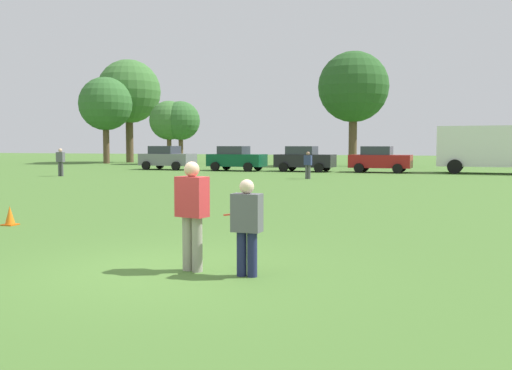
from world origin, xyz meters
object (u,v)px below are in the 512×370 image
object	(u,v)px
player_defender	(247,222)
parked_car_mid_right	(380,159)
player_thrower	(192,210)
parked_car_mid_left	(236,158)
traffic_cone	(10,216)
parked_car_center	(304,159)
frisbee	(232,214)
bystander_far_jogger	(61,160)
parked_car_near_left	(167,158)
box_truck	(501,147)
bystander_sideline_watcher	(308,164)

from	to	relation	value
player_defender	parked_car_mid_right	distance (m)	32.20
player_thrower	player_defender	size ratio (longest dim) A/B	1.17
player_thrower	parked_car_mid_left	distance (m)	33.14
traffic_cone	parked_car_center	size ratio (longest dim) A/B	0.11
frisbee	bystander_far_jogger	distance (m)	28.70
traffic_cone	parked_car_center	distance (m)	28.65
player_defender	traffic_cone	world-z (taller)	player_defender
parked_car_center	bystander_far_jogger	size ratio (longest dim) A/B	2.51
frisbee	parked_car_center	xyz separation A→B (m)	(-6.37, 31.74, 0.01)
parked_car_near_left	box_truck	bearing A→B (deg)	3.69
frisbee	box_truck	xyz separation A→B (m)	(6.80, 32.87, 0.84)
parked_car_mid_left	parked_car_mid_right	bearing A→B (deg)	4.19
frisbee	box_truck	world-z (taller)	box_truck
frisbee	parked_car_center	bearing A→B (deg)	101.35
bystander_sideline_watcher	frisbee	bearing A→B (deg)	-79.87
player_thrower	parked_car_near_left	xyz separation A→B (m)	(-16.52, 31.41, -0.05)
parked_car_mid_left	box_truck	world-z (taller)	box_truck
box_truck	bystander_far_jogger	distance (m)	28.55
frisbee	parked_car_near_left	size ratio (longest dim) A/B	0.06
player_defender	box_truck	xyz separation A→B (m)	(6.49, 33.04, 0.93)
bystander_sideline_watcher	parked_car_mid_left	bearing A→B (deg)	132.71
traffic_cone	parked_car_near_left	world-z (taller)	parked_car_near_left
traffic_cone	parked_car_mid_left	world-z (taller)	parked_car_mid_left
parked_car_mid_left	bystander_sideline_watcher	xyz separation A→B (m)	(7.24, -7.85, -0.05)
frisbee	parked_car_near_left	distance (m)	35.71
player_defender	parked_car_mid_left	xyz separation A→B (m)	(-11.73, 31.41, 0.10)
player_defender	bystander_sideline_watcher	xyz separation A→B (m)	(-4.49, 23.57, 0.05)
player_defender	parked_car_near_left	bearing A→B (deg)	119.00
player_defender	player_thrower	bearing A→B (deg)	175.23
parked_car_near_left	parked_car_mid_right	bearing A→B (deg)	2.42
parked_car_mid_left	box_truck	xyz separation A→B (m)	(18.22, 1.62, 0.83)
player_thrower	box_truck	xyz separation A→B (m)	(7.43, 32.96, 0.78)
player_thrower	parked_car_center	distance (m)	32.34
parked_car_mid_right	bystander_far_jogger	bearing A→B (deg)	-149.47
player_thrower	parked_car_mid_left	xyz separation A→B (m)	(-10.79, 31.34, -0.05)
parked_car_center	parked_car_mid_right	xyz separation A→B (m)	(5.31, 0.26, 0.00)
parked_car_mid_right	box_truck	size ratio (longest dim) A/B	0.50
parked_car_center	parked_car_mid_left	bearing A→B (deg)	-174.41
player_defender	parked_car_near_left	size ratio (longest dim) A/B	0.34
player_defender	parked_car_mid_left	bearing A→B (deg)	110.47
parked_car_mid_right	bystander_sideline_watcher	world-z (taller)	parked_car_mid_right
frisbee	bystander_sideline_watcher	bearing A→B (deg)	100.13
parked_car_near_left	box_truck	distance (m)	24.01
frisbee	box_truck	bearing A→B (deg)	78.32
frisbee	parked_car_near_left	xyz separation A→B (m)	(-17.15, 31.32, 0.01)
traffic_cone	bystander_sideline_watcher	size ratio (longest dim) A/B	0.31
parked_car_center	player_defender	bearing A→B (deg)	-78.19
player_defender	bystander_far_jogger	world-z (taller)	bystander_far_jogger
parked_car_mid_left	box_truck	distance (m)	18.31
frisbee	bystander_far_jogger	size ratio (longest dim) A/B	0.16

